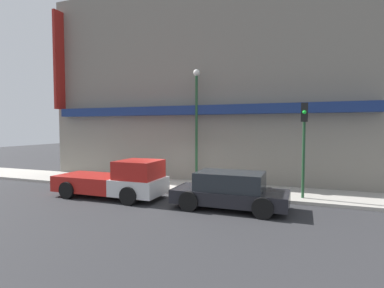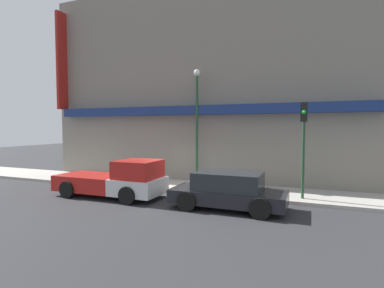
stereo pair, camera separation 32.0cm
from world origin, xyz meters
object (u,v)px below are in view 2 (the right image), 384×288
(parked_car, at_px, (228,191))
(street_lamp, at_px, (197,113))
(pickup_truck, at_px, (116,180))
(traffic_light, at_px, (304,134))
(fire_hydrant, at_px, (226,186))

(parked_car, height_order, street_lamp, street_lamp)
(street_lamp, bearing_deg, pickup_truck, -121.00)
(parked_car, relative_size, street_lamp, 0.72)
(street_lamp, distance_m, traffic_light, 5.87)
(pickup_truck, relative_size, traffic_light, 1.26)
(pickup_truck, bearing_deg, parked_car, -1.69)
(street_lamp, bearing_deg, fire_hydrant, -39.98)
(pickup_truck, xyz_separation_m, traffic_light, (7.90, 2.21, 2.15))
(fire_hydrant, bearing_deg, traffic_light, 0.21)
(parked_car, distance_m, fire_hydrant, 2.32)
(pickup_truck, distance_m, street_lamp, 5.64)
(pickup_truck, xyz_separation_m, street_lamp, (2.40, 4.00, 3.17))
(pickup_truck, distance_m, fire_hydrant, 5.06)
(pickup_truck, height_order, parked_car, pickup_truck)
(fire_hydrant, xyz_separation_m, traffic_light, (3.35, 0.01, 2.46))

